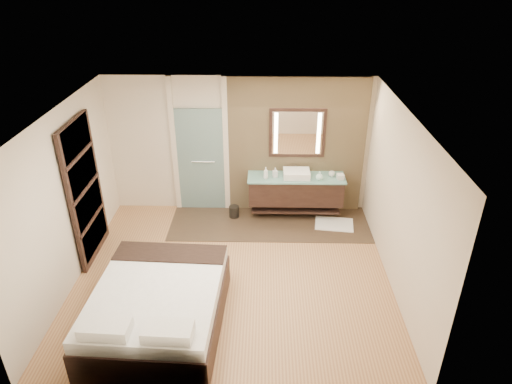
{
  "coord_description": "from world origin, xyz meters",
  "views": [
    {
      "loc": [
        0.49,
        -5.91,
        4.66
      ],
      "look_at": [
        0.36,
        0.6,
        1.22
      ],
      "focal_mm": 32.0,
      "sensor_mm": 36.0,
      "label": 1
    }
  ],
  "objects_px": {
    "vanity": "(296,190)",
    "bed": "(159,307)",
    "waste_bin": "(234,212)",
    "mirror_unit": "(297,133)"
  },
  "relations": [
    {
      "from": "vanity",
      "to": "waste_bin",
      "type": "distance_m",
      "value": 1.29
    },
    {
      "from": "mirror_unit",
      "to": "vanity",
      "type": "bearing_deg",
      "value": -90.0
    },
    {
      "from": "vanity",
      "to": "bed",
      "type": "distance_m",
      "value": 3.69
    },
    {
      "from": "waste_bin",
      "to": "bed",
      "type": "bearing_deg",
      "value": -105.91
    },
    {
      "from": "bed",
      "to": "waste_bin",
      "type": "bearing_deg",
      "value": 76.85
    },
    {
      "from": "mirror_unit",
      "to": "waste_bin",
      "type": "bearing_deg",
      "value": -164.68
    },
    {
      "from": "vanity",
      "to": "bed",
      "type": "bearing_deg",
      "value": -123.77
    },
    {
      "from": "vanity",
      "to": "mirror_unit",
      "type": "xyz_separation_m",
      "value": [
        0.0,
        0.24,
        1.07
      ]
    },
    {
      "from": "vanity",
      "to": "mirror_unit",
      "type": "bearing_deg",
      "value": 90.0
    },
    {
      "from": "vanity",
      "to": "waste_bin",
      "type": "bearing_deg",
      "value": -175.7
    }
  ]
}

